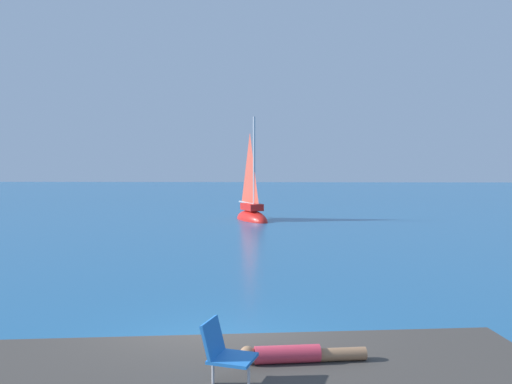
{
  "coord_description": "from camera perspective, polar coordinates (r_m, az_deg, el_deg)",
  "views": [
    {
      "loc": [
        1.0,
        -9.2,
        3.52
      ],
      "look_at": [
        0.15,
        17.18,
        1.97
      ],
      "focal_mm": 36.4,
      "sensor_mm": 36.0,
      "label": 1
    }
  ],
  "objects": [
    {
      "name": "boulder_inland",
      "position": [
        9.28,
        8.22,
        -18.97
      ],
      "size": [
        1.08,
        0.89,
        0.73
      ],
      "primitive_type": "cube",
      "rotation": [
        0.09,
        0.12,
        0.06
      ],
      "color": "#443631",
      "rests_on": "ground"
    },
    {
      "name": "sailboat_near",
      "position": [
        31.15,
        -0.47,
        -2.45
      ],
      "size": [
        2.68,
        3.73,
        6.78
      ],
      "rotation": [
        0.0,
        0.0,
        5.17
      ],
      "color": "red",
      "rests_on": "ground"
    },
    {
      "name": "beach_chair",
      "position": [
        6.67,
        -3.56,
        -16.94
      ],
      "size": [
        0.71,
        0.63,
        0.8
      ],
      "rotation": [
        0.0,
        0.0,
        6.0
      ],
      "color": "blue",
      "rests_on": "shore_ledge"
    },
    {
      "name": "ground_plane",
      "position": [
        9.9,
        -4.28,
        -17.47
      ],
      "size": [
        160.0,
        160.0,
        0.0
      ],
      "primitive_type": "plane",
      "color": "#236093"
    },
    {
      "name": "person_sunbather",
      "position": [
        7.47,
        4.51,
        -17.34
      ],
      "size": [
        1.76,
        0.42,
        0.25
      ],
      "rotation": [
        0.0,
        0.0,
        0.13
      ],
      "color": "#DB384C",
      "rests_on": "shore_ledge"
    }
  ]
}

